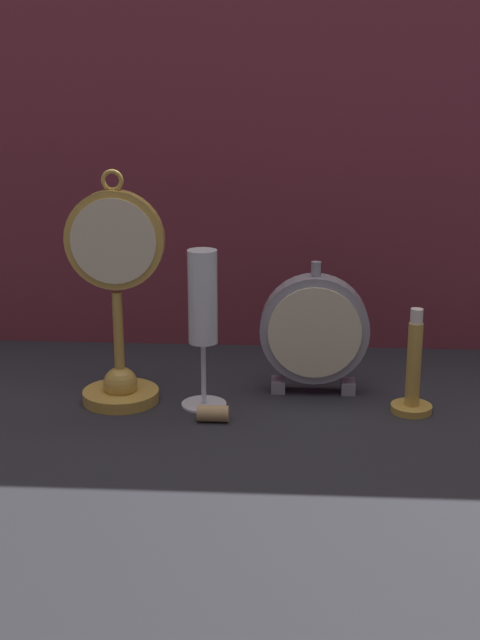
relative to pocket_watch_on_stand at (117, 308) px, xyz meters
The scene contains 7 objects.
ground_plane 0.22m from the pocket_watch_on_stand, 18.62° to the right, with size 4.00×4.00×0.00m, color #232328.
fabric_backdrop_drape 0.36m from the pocket_watch_on_stand, 58.17° to the left, with size 1.51×0.01×0.61m, color brown.
pocket_watch_on_stand is the anchor object (origin of this frame).
mantel_clock_silver 0.28m from the pocket_watch_on_stand, 11.02° to the left, with size 0.16×0.04×0.19m.
champagne_flute 0.12m from the pocket_watch_on_stand, ahead, with size 0.06×0.06×0.22m.
brass_candlestick 0.41m from the pocket_watch_on_stand, ahead, with size 0.06×0.06×0.15m.
wine_cork 0.20m from the pocket_watch_on_stand, 25.08° to the right, with size 0.02×0.02×0.04m, color tan.
Camera 1 is at (0.07, -1.10, 0.47)m, focal length 50.00 mm.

